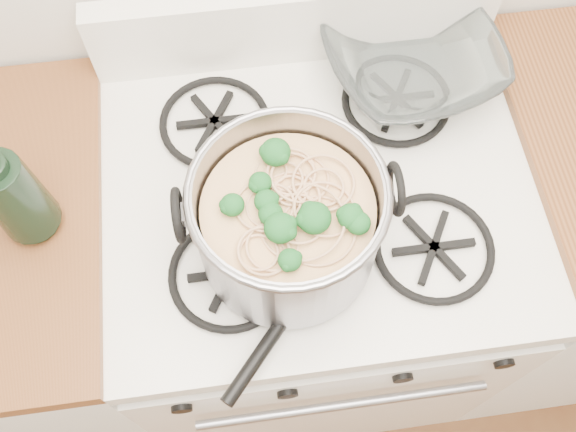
{
  "coord_description": "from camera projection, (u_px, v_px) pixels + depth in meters",
  "views": [
    {
      "loc": [
        -0.13,
        0.73,
        1.89
      ],
      "look_at": [
        -0.07,
        1.14,
        1.04
      ],
      "focal_mm": 40.0,
      "sensor_mm": 36.0,
      "label": 1
    }
  ],
  "objects": [
    {
      "name": "glass_bowl",
      "position": [
        410.0,
        67.0,
        1.2
      ],
      "size": [
        0.15,
        0.15,
        0.03
      ],
      "primitive_type": "imported",
      "rotation": [
        0.0,
        0.0,
        0.23
      ],
      "color": "white",
      "rests_on": "gas_range"
    },
    {
      "name": "bottle",
      "position": [
        8.0,
        188.0,
        0.96
      ],
      "size": [
        0.12,
        0.12,
        0.25
      ],
      "primitive_type": "imported",
      "rotation": [
        0.0,
        0.0,
        -0.28
      ],
      "color": "black",
      "rests_on": "counter_left"
    },
    {
      "name": "gas_range",
      "position": [
        310.0,
        279.0,
        1.55
      ],
      "size": [
        0.76,
        0.66,
        0.92
      ],
      "color": "white",
      "rests_on": "ground"
    },
    {
      "name": "spatula",
      "position": [
        319.0,
        267.0,
        1.03
      ],
      "size": [
        0.42,
        0.42,
        0.02
      ],
      "primitive_type": null,
      "rotation": [
        0.0,
        0.0,
        -0.72
      ],
      "color": "black",
      "rests_on": "gas_range"
    },
    {
      "name": "counter_left",
      "position": [
        97.0,
        301.0,
        1.5
      ],
      "size": [
        0.25,
        0.65,
        0.92
      ],
      "color": "silver",
      "rests_on": "ground"
    },
    {
      "name": "stock_pot",
      "position": [
        288.0,
        222.0,
        0.97
      ],
      "size": [
        0.32,
        0.29,
        0.2
      ],
      "color": "gray",
      "rests_on": "gas_range"
    }
  ]
}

